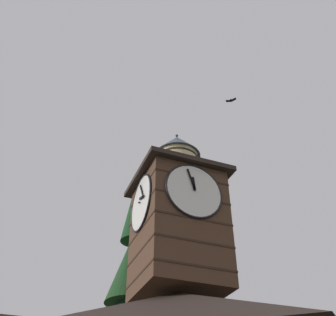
% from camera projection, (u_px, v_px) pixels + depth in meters
% --- Properties ---
extents(clock_tower, '(4.48, 4.48, 9.22)m').
position_uv_depth(clock_tower, '(178.00, 219.00, 20.19)').
color(clock_tower, '#4C3323').
rests_on(clock_tower, building_main).
extents(flying_bird_high, '(0.66, 0.64, 0.15)m').
position_uv_depth(flying_bird_high, '(231.00, 100.00, 29.06)').
color(flying_bird_high, black).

